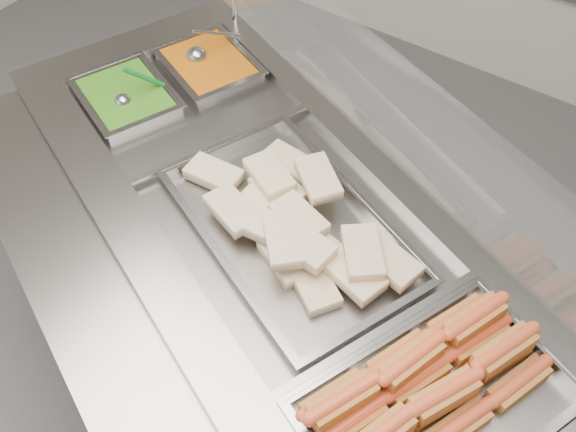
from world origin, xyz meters
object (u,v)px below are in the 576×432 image
Objects in this scene: steam_counter at (279,301)px; ladle at (199,55)px; sneeze_guard at (356,67)px; serving_spoon at (127,98)px; pan_hotdogs at (434,409)px; pan_wraps at (290,231)px.

steam_counter is 0.90m from ladle.
serving_spoon is at bearing -171.55° from sneeze_guard.
ladle reaches higher than pan_hotdogs.
ladle is (-0.69, 0.44, 0.04)m from pan_wraps.
serving_spoon is at bearing -98.46° from ladle.
sneeze_guard is 10.03× the size of serving_spoon.
serving_spoon reaches higher than steam_counter.
pan_hotdogs is (0.62, -0.26, 0.44)m from steam_counter.
sneeze_guard is at bearing 138.25° from pan_hotdogs.
sneeze_guard is 8.66× the size of ladle.
sneeze_guard is (0.09, 0.22, 0.88)m from steam_counter.
steam_counter is 0.84m from serving_spoon.
pan_wraps is (-0.03, -0.24, -0.42)m from sneeze_guard.
steam_counter is 0.80m from pan_hotdogs.
pan_wraps is 0.81m from ladle.
ladle is (-0.72, 0.19, -0.38)m from sneeze_guard.
sneeze_guard is at bearing -15.15° from ladle.
sneeze_guard reaches higher than serving_spoon.
steam_counter is 1.26× the size of sneeze_guard.
steam_counter is at bearing -8.78° from serving_spoon.
steam_counter is at bearing -112.47° from sneeze_guard.
serving_spoon reaches higher than ladle.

